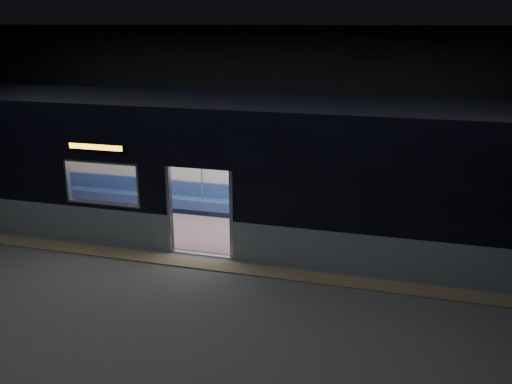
% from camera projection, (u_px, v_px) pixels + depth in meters
% --- Properties ---
extents(station_floor, '(24.00, 14.00, 0.01)m').
position_uv_depth(station_floor, '(184.00, 274.00, 11.42)').
color(station_floor, '#47494C').
rests_on(station_floor, ground).
extents(station_envelope, '(24.00, 14.00, 5.00)m').
position_uv_depth(station_envelope, '(176.00, 100.00, 10.32)').
color(station_envelope, black).
rests_on(station_envelope, station_floor).
extents(tactile_strip, '(22.80, 0.50, 0.03)m').
position_uv_depth(tactile_strip, '(194.00, 263.00, 11.92)').
color(tactile_strip, '#8C7F59').
rests_on(tactile_strip, station_floor).
extents(metro_car, '(18.00, 3.04, 3.35)m').
position_uv_depth(metro_car, '(221.00, 161.00, 13.21)').
color(metro_car, '#879AA2').
rests_on(metro_car, station_floor).
extents(passenger, '(0.40, 0.67, 1.34)m').
position_uv_depth(passenger, '(310.00, 197.00, 13.92)').
color(passenger, black).
rests_on(passenger, metro_car).
extents(handbag, '(0.28, 0.25, 0.12)m').
position_uv_depth(handbag, '(310.00, 204.00, 13.75)').
color(handbag, black).
rests_on(handbag, passenger).
extents(transit_map, '(0.94, 0.03, 0.61)m').
position_uv_depth(transit_map, '(432.00, 177.00, 13.25)').
color(transit_map, white).
rests_on(transit_map, metro_car).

